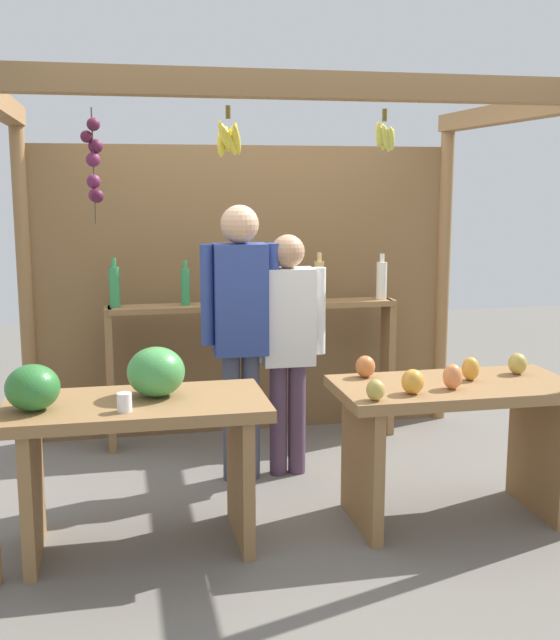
# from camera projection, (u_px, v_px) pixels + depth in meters

# --- Properties ---
(ground_plane) EXTENTS (12.00, 12.00, 0.00)m
(ground_plane) POSITION_uv_depth(u_px,v_px,m) (273.00, 479.00, 4.94)
(ground_plane) COLOR slate
(ground_plane) RESTS_ON ground
(market_stall) EXTENTS (3.19, 2.15, 2.32)m
(market_stall) POSITION_uv_depth(u_px,v_px,m) (258.00, 255.00, 5.16)
(market_stall) COLOR olive
(market_stall) RESTS_ON ground
(fruit_counter_left) EXTENTS (1.29, 0.64, 1.02)m
(fruit_counter_left) POSITION_uv_depth(u_px,v_px,m) (130.00, 426.00, 3.91)
(fruit_counter_left) COLOR olive
(fruit_counter_left) RESTS_ON ground
(fruit_counter_right) EXTENTS (1.29, 0.64, 0.90)m
(fruit_counter_right) POSITION_uv_depth(u_px,v_px,m) (452.00, 419.00, 4.27)
(fruit_counter_right) COLOR olive
(fruit_counter_right) RESTS_ON ground
(bottle_shelf_unit) EXTENTS (2.05, 0.22, 1.34)m
(bottle_shelf_unit) POSITION_uv_depth(u_px,v_px,m) (255.00, 333.00, 5.55)
(bottle_shelf_unit) COLOR olive
(bottle_shelf_unit) RESTS_ON ground
(vendor_man) EXTENTS (0.48, 0.23, 1.70)m
(vendor_man) POSITION_uv_depth(u_px,v_px,m) (240.00, 317.00, 4.77)
(vendor_man) COLOR #41445A
(vendor_man) RESTS_ON ground
(vendor_woman) EXTENTS (0.48, 0.21, 1.52)m
(vendor_woman) POSITION_uv_depth(u_px,v_px,m) (288.00, 334.00, 4.88)
(vendor_woman) COLOR #4E3851
(vendor_woman) RESTS_ON ground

